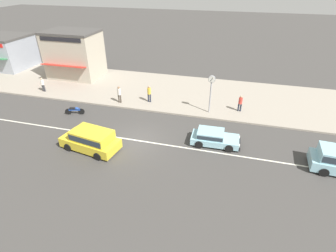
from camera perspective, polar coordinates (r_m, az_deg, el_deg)
ground_plane at (r=20.67m, az=-7.21°, el=-3.06°), size 160.00×160.00×0.00m
lane_centre_stripe at (r=20.66m, az=-7.21°, el=-3.06°), size 50.40×0.14×0.01m
kerb_strip at (r=28.89m, az=-0.05°, el=7.59°), size 68.00×10.00×0.15m
hatchback_pale_blue_1 at (r=20.07m, az=9.86°, el=-2.41°), size 3.69×1.85×1.10m
minivan_yellow_2 at (r=19.88m, az=-16.41°, el=-2.78°), size 4.65×2.58×1.56m
motorcycle_0 at (r=25.49m, az=-19.62°, el=3.26°), size 1.72×0.72×0.80m
street_clock at (r=23.49m, az=9.39°, el=8.63°), size 0.61×0.22×3.52m
pedestrian_near_clock at (r=26.15m, az=-10.58°, el=7.04°), size 0.34×0.34×1.70m
pedestrian_mid_kerb at (r=25.92m, az=-4.13°, el=7.29°), size 0.34×0.34×1.70m
pedestrian_by_shop at (r=31.36m, az=-25.65°, el=8.32°), size 0.34×0.34×1.54m
pedestrian_far_end at (r=24.97m, az=15.47°, el=5.00°), size 0.34×0.34×1.54m
shopfront_corner_warung at (r=41.94m, az=-31.67°, el=13.62°), size 5.71×6.09×4.11m
shopfront_mid_block at (r=34.29m, az=-19.70°, el=14.51°), size 6.08×5.07×5.40m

